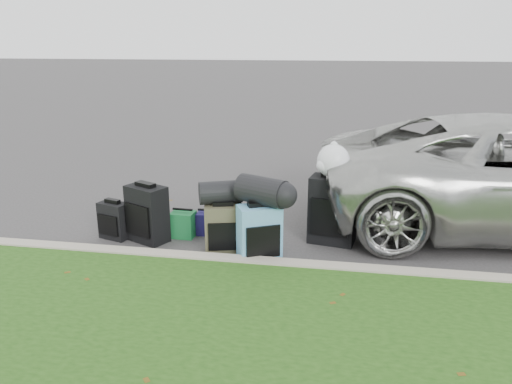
% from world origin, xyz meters
% --- Properties ---
extents(ground, '(120.00, 120.00, 0.00)m').
position_xyz_m(ground, '(0.00, 0.00, 0.00)').
color(ground, '#383535').
rests_on(ground, ground).
extents(curb, '(120.00, 0.18, 0.15)m').
position_xyz_m(curb, '(0.00, -1.00, 0.07)').
color(curb, '#9E937F').
rests_on(curb, ground).
extents(suitcase_small_black, '(0.42, 0.31, 0.47)m').
position_xyz_m(suitcase_small_black, '(-1.86, -0.34, 0.24)').
color(suitcase_small_black, black).
rests_on(suitcase_small_black, ground).
extents(suitcase_large_black_left, '(0.58, 0.49, 0.72)m').
position_xyz_m(suitcase_large_black_left, '(-1.40, -0.35, 0.36)').
color(suitcase_large_black_left, black).
rests_on(suitcase_large_black_left, ground).
extents(suitcase_olive, '(0.49, 0.38, 0.60)m').
position_xyz_m(suitcase_olive, '(-0.36, -0.57, 0.30)').
color(suitcase_olive, '#3A3725').
rests_on(suitcase_olive, ground).
extents(suitcase_teal, '(0.55, 0.46, 0.68)m').
position_xyz_m(suitcase_teal, '(0.10, -0.74, 0.34)').
color(suitcase_teal, teal).
rests_on(suitcase_teal, ground).
extents(suitcase_large_black_right, '(0.62, 0.44, 0.85)m').
position_xyz_m(suitcase_large_black_right, '(0.91, 0.01, 0.42)').
color(suitcase_large_black_right, black).
rests_on(suitcase_large_black_right, ground).
extents(tote_green, '(0.31, 0.25, 0.33)m').
position_xyz_m(tote_green, '(-1.00, -0.15, 0.17)').
color(tote_green, '#176B33').
rests_on(tote_green, ground).
extents(tote_navy, '(0.29, 0.23, 0.29)m').
position_xyz_m(tote_navy, '(-0.71, 0.00, 0.15)').
color(tote_navy, '#1B164D').
rests_on(tote_navy, ground).
extents(duffel_left, '(0.57, 0.44, 0.27)m').
position_xyz_m(duffel_left, '(-0.40, -0.49, 0.74)').
color(duffel_left, black).
rests_on(duffel_left, suitcase_olive).
extents(duffel_right, '(0.65, 0.53, 0.32)m').
position_xyz_m(duffel_right, '(0.12, -0.67, 0.84)').
color(duffel_right, black).
rests_on(duffel_right, suitcase_teal).
extents(trash_bag, '(0.40, 0.40, 0.40)m').
position_xyz_m(trash_bag, '(0.89, 0.02, 1.05)').
color(trash_bag, white).
rests_on(trash_bag, suitcase_large_black_right).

